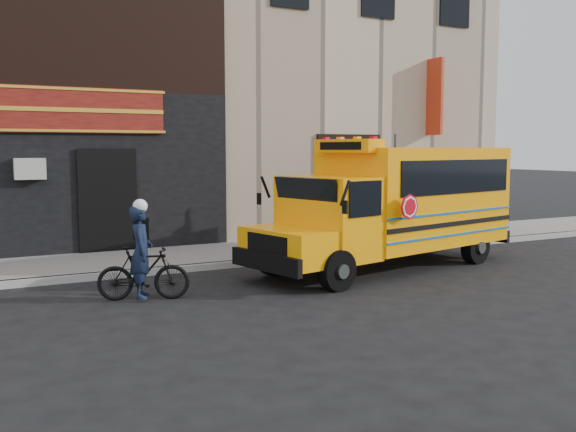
{
  "coord_description": "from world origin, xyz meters",
  "views": [
    {
      "loc": [
        -6.57,
        -10.9,
        2.72
      ],
      "look_at": [
        0.06,
        1.85,
        1.21
      ],
      "focal_mm": 40.0,
      "sensor_mm": 36.0,
      "label": 1
    }
  ],
  "objects_px": {
    "cyclist": "(141,254)",
    "bicycle": "(143,273)",
    "school_bus": "(397,202)",
    "sign_pole": "(395,187)"
  },
  "relations": [
    {
      "from": "sign_pole",
      "to": "cyclist",
      "type": "xyz_separation_m",
      "value": [
        -7.44,
        -2.46,
        -0.88
      ]
    },
    {
      "from": "cyclist",
      "to": "bicycle",
      "type": "bearing_deg",
      "value": -103.75
    },
    {
      "from": "school_bus",
      "to": "bicycle",
      "type": "relative_size",
      "value": 4.39
    },
    {
      "from": "bicycle",
      "to": "cyclist",
      "type": "xyz_separation_m",
      "value": [
        -0.03,
        0.02,
        0.34
      ]
    },
    {
      "from": "school_bus",
      "to": "bicycle",
      "type": "xyz_separation_m",
      "value": [
        -6.05,
        -0.58,
        -1.02
      ]
    },
    {
      "from": "sign_pole",
      "to": "bicycle",
      "type": "relative_size",
      "value": 1.89
    },
    {
      "from": "school_bus",
      "to": "cyclist",
      "type": "relative_size",
      "value": 4.3
    },
    {
      "from": "school_bus",
      "to": "cyclist",
      "type": "distance_m",
      "value": 6.14
    },
    {
      "from": "school_bus",
      "to": "sign_pole",
      "type": "xyz_separation_m",
      "value": [
        1.37,
        1.9,
        0.2
      ]
    },
    {
      "from": "school_bus",
      "to": "bicycle",
      "type": "bearing_deg",
      "value": -174.55
    }
  ]
}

